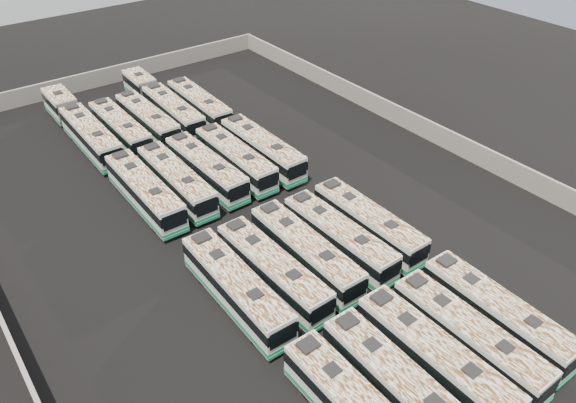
% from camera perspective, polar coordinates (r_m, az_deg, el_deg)
% --- Properties ---
extents(ground, '(140.00, 140.00, 0.00)m').
position_cam_1_polar(ground, '(50.19, -2.27, -1.39)').
color(ground, black).
rests_on(ground, ground).
extents(perimeter_wall, '(45.20, 73.20, 2.20)m').
position_cam_1_polar(perimeter_wall, '(49.55, -2.30, -0.36)').
color(perimeter_wall, gray).
rests_on(perimeter_wall, ground).
extents(bus_front_left, '(2.57, 11.48, 3.23)m').
position_cam_1_polar(bus_front_left, '(35.72, 11.21, -17.98)').
color(bus_front_left, silver).
rests_on(bus_front_left, ground).
extents(bus_front_center, '(2.54, 11.61, 3.27)m').
position_cam_1_polar(bus_front_center, '(37.49, 14.65, -15.18)').
color(bus_front_center, silver).
rests_on(bus_front_center, ground).
extents(bus_front_right, '(2.41, 11.34, 3.19)m').
position_cam_1_polar(bus_front_right, '(39.32, 17.84, -12.99)').
color(bus_front_right, silver).
rests_on(bus_front_right, ground).
extents(bus_front_far_right, '(2.56, 11.33, 3.18)m').
position_cam_1_polar(bus_front_far_right, '(41.45, 20.43, -10.63)').
color(bus_front_far_right, silver).
rests_on(bus_front_far_right, ground).
extents(bus_midfront_far_left, '(2.65, 11.69, 3.28)m').
position_cam_1_polar(bus_midfront_far_left, '(40.77, -5.28, -8.75)').
color(bus_midfront_far_left, silver).
rests_on(bus_midfront_far_left, ground).
extents(bus_midfront_left, '(2.69, 11.42, 3.20)m').
position_cam_1_polar(bus_midfront_left, '(42.04, -1.55, -7.03)').
color(bus_midfront_left, silver).
rests_on(bus_midfront_left, ground).
extents(bus_midfront_center, '(2.55, 11.56, 3.25)m').
position_cam_1_polar(bus_midfront_center, '(43.59, 1.79, -5.17)').
color(bus_midfront_center, silver).
rests_on(bus_midfront_center, ground).
extents(bus_midfront_right, '(2.65, 11.30, 3.17)m').
position_cam_1_polar(bus_midfront_right, '(45.19, 5.21, -3.70)').
color(bus_midfront_right, silver).
rests_on(bus_midfront_right, ground).
extents(bus_midfront_far_right, '(2.42, 11.27, 3.17)m').
position_cam_1_polar(bus_midfront_far_right, '(46.99, 8.15, -2.20)').
color(bus_midfront_far_right, silver).
rests_on(bus_midfront_far_right, ground).
extents(bus_midback_far_left, '(2.56, 11.76, 3.31)m').
position_cam_1_polar(bus_midback_far_left, '(51.81, -14.34, 0.98)').
color(bus_midback_far_left, silver).
rests_on(bus_midback_far_left, ground).
extents(bus_midback_left, '(2.52, 11.43, 3.21)m').
position_cam_1_polar(bus_midback_left, '(52.79, -11.26, 2.08)').
color(bus_midback_left, silver).
rests_on(bus_midback_left, ground).
extents(bus_midback_center, '(2.68, 11.41, 3.20)m').
position_cam_1_polar(bus_midback_center, '(54.14, -8.31, 3.32)').
color(bus_midback_center, silver).
rests_on(bus_midback_center, ground).
extents(bus_midback_right, '(2.46, 11.40, 3.21)m').
position_cam_1_polar(bus_midback_right, '(55.37, -5.36, 4.34)').
color(bus_midback_right, silver).
rests_on(bus_midback_right, ground).
extents(bus_midback_far_right, '(2.51, 11.68, 3.29)m').
position_cam_1_polar(bus_midback_far_right, '(56.75, -2.63, 5.34)').
color(bus_midback_far_right, silver).
rests_on(bus_midback_far_right, ground).
extents(bus_back_far_left, '(2.62, 18.32, 3.32)m').
position_cam_1_polar(bus_back_far_left, '(65.22, -20.33, 7.28)').
color(bus_back_far_left, silver).
rests_on(bus_back_far_left, ground).
extents(bus_back_left, '(2.44, 11.30, 3.18)m').
position_cam_1_polar(bus_back_left, '(63.33, -16.66, 7.12)').
color(bus_back_left, silver).
rests_on(bus_back_left, ground).
extents(bus_back_center, '(2.50, 11.32, 3.18)m').
position_cam_1_polar(bus_back_center, '(64.41, -14.06, 8.05)').
color(bus_back_center, silver).
rests_on(bus_back_center, ground).
extents(bus_back_right, '(2.86, 17.71, 3.20)m').
position_cam_1_polar(bus_back_right, '(68.16, -12.70, 9.80)').
color(bus_back_right, silver).
rests_on(bus_back_right, ground).
extents(bus_back_far_right, '(2.67, 11.45, 3.21)m').
position_cam_1_polar(bus_back_far_right, '(66.66, -9.00, 9.65)').
color(bus_back_far_right, silver).
rests_on(bus_back_far_right, ground).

